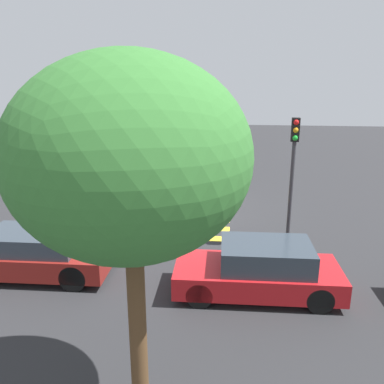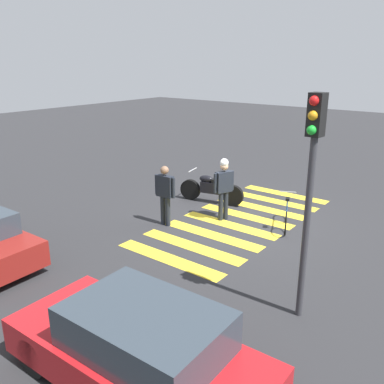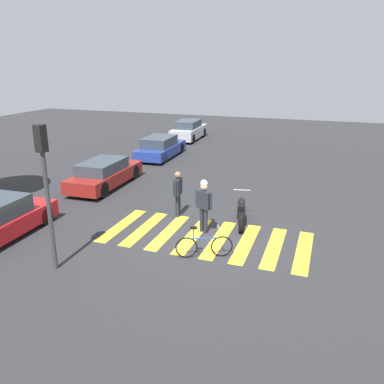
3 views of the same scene
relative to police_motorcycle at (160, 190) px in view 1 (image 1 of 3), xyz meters
The scene contains 10 objects.
ground_plane 1.83m from the police_motorcycle, 152.13° to the left, with size 60.00×60.00×0.00m, color #2B2B2D.
police_motorcycle is the anchor object (origin of this frame).
leaning_bicycle 2.95m from the police_motorcycle, behind, with size 0.75×1.58×0.99m.
officer_on_foot 2.45m from the police_motorcycle, 91.85° to the left, with size 0.69×0.23×1.75m.
officer_by_motorcycle 1.67m from the police_motorcycle, 138.09° to the left, with size 0.37×0.65×1.86m.
crosswalk_stripes 1.83m from the police_motorcycle, 152.13° to the left, with size 3.05×6.75×0.01m.
car_red_convertible 8.25m from the police_motorcycle, 117.93° to the left, with size 4.10×1.79×1.34m.
car_maroon_wagon 7.33m from the police_motorcycle, 71.84° to the left, with size 4.56×1.79×1.27m.
traffic_light_pole 6.89m from the police_motorcycle, 139.58° to the left, with size 0.26×0.34×4.06m.
street_tree_mid 11.79m from the police_motorcycle, 98.96° to the left, with size 3.32×3.32×5.58m.
Camera 1 is at (-1.56, 15.31, 5.21)m, focal length 36.60 mm.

